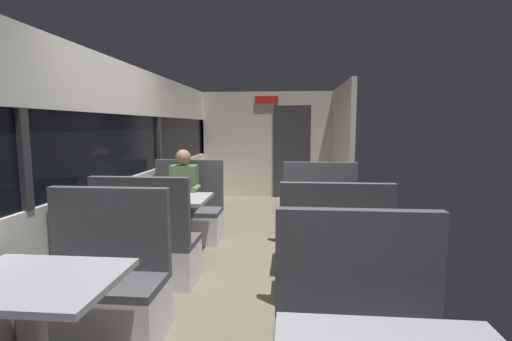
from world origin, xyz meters
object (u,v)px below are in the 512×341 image
at_px(bench_rear_aisle_facing_entry, 320,224).
at_px(bench_rear_aisle_facing_end, 333,265).
at_px(bench_near_window_facing_entry, 102,293).
at_px(dining_table_mid_window, 170,205).
at_px(bench_mid_window_facing_entry, 187,217).
at_px(seated_passenger, 185,203).
at_px(dining_table_near_window, 35,296).
at_px(dining_table_rear_aisle, 326,213).
at_px(coffee_cup_primary, 156,193).
at_px(bench_mid_window_facing_end, 148,251).

bearing_deg(bench_rear_aisle_facing_entry, bench_rear_aisle_facing_end, -90.00).
height_order(bench_near_window_facing_entry, dining_table_mid_window, bench_near_window_facing_entry).
height_order(bench_mid_window_facing_entry, seated_passenger, seated_passenger).
distance_m(dining_table_near_window, dining_table_rear_aisle, 2.78).
xyz_separation_m(bench_mid_window_facing_entry, bench_rear_aisle_facing_end, (1.79, -1.60, 0.00)).
bearing_deg(dining_table_mid_window, coffee_cup_primary, 175.16).
bearing_deg(bench_mid_window_facing_entry, seated_passenger, -90.00).
xyz_separation_m(dining_table_near_window, bench_rear_aisle_facing_entry, (1.79, 2.82, -0.31)).
bearing_deg(bench_rear_aisle_facing_end, dining_table_mid_window, 153.32).
height_order(dining_table_rear_aisle, seated_passenger, seated_passenger).
bearing_deg(bench_near_window_facing_entry, dining_table_rear_aisle, 38.52).
bearing_deg(bench_near_window_facing_entry, bench_rear_aisle_facing_end, 22.06).
bearing_deg(seated_passenger, bench_rear_aisle_facing_end, -40.46).
height_order(dining_table_near_window, bench_near_window_facing_entry, bench_near_window_facing_entry).
xyz_separation_m(dining_table_near_window, bench_mid_window_facing_end, (0.00, 1.62, -0.31)).
distance_m(bench_mid_window_facing_end, bench_mid_window_facing_entry, 1.40).
relative_size(bench_mid_window_facing_entry, bench_rear_aisle_facing_entry, 1.00).
relative_size(dining_table_rear_aisle, seated_passenger, 0.71).
height_order(dining_table_rear_aisle, bench_rear_aisle_facing_entry, bench_rear_aisle_facing_entry).
bearing_deg(dining_table_rear_aisle, bench_rear_aisle_facing_end, -90.00).
relative_size(dining_table_near_window, dining_table_rear_aisle, 1.00).
relative_size(dining_table_near_window, bench_mid_window_facing_end, 0.82).
bearing_deg(bench_rear_aisle_facing_entry, bench_near_window_facing_entry, -130.12).
relative_size(dining_table_mid_window, bench_mid_window_facing_end, 0.82).
xyz_separation_m(bench_mid_window_facing_end, coffee_cup_primary, (-0.16, 0.71, 0.46)).
bearing_deg(coffee_cup_primary, dining_table_near_window, -85.99).
bearing_deg(coffee_cup_primary, bench_rear_aisle_facing_entry, 13.95).
bearing_deg(bench_mid_window_facing_entry, bench_rear_aisle_facing_end, -41.77).
bearing_deg(dining_table_mid_window, bench_mid_window_facing_end, -90.00).
distance_m(seated_passenger, coffee_cup_primary, 0.68).
height_order(dining_table_rear_aisle, coffee_cup_primary, coffee_cup_primary).
xyz_separation_m(dining_table_near_window, bench_mid_window_facing_entry, (0.00, 3.02, -0.31)).
height_order(dining_table_mid_window, dining_table_rear_aisle, same).
xyz_separation_m(bench_near_window_facing_entry, coffee_cup_primary, (-0.16, 1.64, 0.46)).
bearing_deg(bench_rear_aisle_facing_entry, dining_table_rear_aisle, -90.00).
height_order(bench_mid_window_facing_end, bench_mid_window_facing_entry, same).
bearing_deg(coffee_cup_primary, seated_passenger, 75.02).
xyz_separation_m(dining_table_rear_aisle, seated_passenger, (-1.79, 0.83, -0.10)).
relative_size(bench_near_window_facing_entry, seated_passenger, 0.87).
xyz_separation_m(bench_mid_window_facing_entry, seated_passenger, (0.00, -0.07, 0.21)).
bearing_deg(bench_near_window_facing_entry, dining_table_mid_window, 90.00).
height_order(dining_table_mid_window, bench_rear_aisle_facing_entry, bench_rear_aisle_facing_entry).
distance_m(bench_rear_aisle_facing_end, bench_rear_aisle_facing_entry, 1.40).
distance_m(dining_table_near_window, bench_near_window_facing_entry, 0.77).
bearing_deg(seated_passenger, dining_table_mid_window, -90.00).
relative_size(dining_table_near_window, bench_rear_aisle_facing_entry, 0.82).
bearing_deg(dining_table_rear_aisle, bench_mid_window_facing_end, -164.41).
height_order(dining_table_near_window, bench_mid_window_facing_entry, bench_mid_window_facing_entry).
bearing_deg(seated_passenger, bench_mid_window_facing_end, -90.00).
bearing_deg(bench_mid_window_facing_end, bench_mid_window_facing_entry, 90.00).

